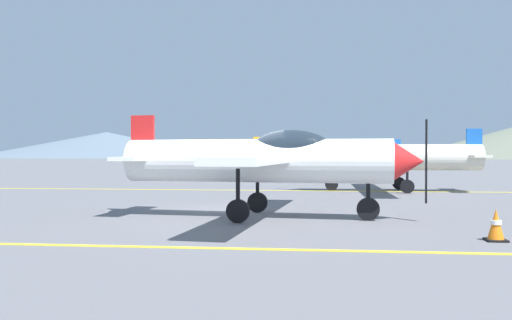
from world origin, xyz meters
TOP-DOWN VIEW (x-y plane):
  - ground_plane at (0.00, 0.00)m, footprint 400.00×400.00m
  - apron_line_near at (0.00, -4.87)m, footprint 80.00×0.16m
  - apron_line_far at (0.00, 8.54)m, footprint 80.00×0.16m
  - airplane_near at (0.93, -0.66)m, footprint 7.47×8.58m
  - airplane_mid at (5.22, 8.67)m, footprint 7.38×8.52m
  - airplane_far at (-4.65, 18.93)m, footprint 7.40×8.53m
  - airplane_back at (4.91, 26.66)m, footprint 7.43×8.56m
  - car_sedan at (8.47, 35.51)m, footprint 4.48×4.10m
  - traffic_cone_front at (5.35, -3.59)m, footprint 0.36×0.36m
  - hill_left at (-64.64, 151.03)m, footprint 79.48×79.48m

SIDE VIEW (x-z plane):
  - ground_plane at x=0.00m, z-range 0.00..0.00m
  - apron_line_near at x=0.00m, z-range 0.00..0.01m
  - apron_line_far at x=0.00m, z-range 0.00..0.01m
  - traffic_cone_front at x=5.35m, z-range -0.01..0.58m
  - car_sedan at x=8.47m, z-range 0.03..1.65m
  - airplane_near at x=0.93m, z-range 0.16..2.73m
  - airplane_mid at x=5.22m, z-range 0.16..2.73m
  - airplane_far at x=-4.65m, z-range 0.16..2.73m
  - airplane_back at x=4.91m, z-range 0.16..2.73m
  - hill_left at x=-64.64m, z-range 0.00..8.06m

